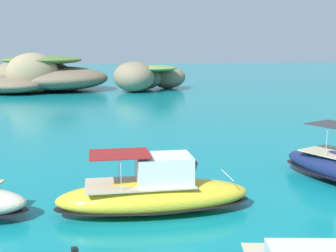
% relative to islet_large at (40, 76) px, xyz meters
% --- Properties ---
extents(islet_large, '(26.66, 26.33, 6.51)m').
position_rel_islet_large_xyz_m(islet_large, '(0.00, 0.00, 0.00)').
color(islet_large, '#84755B').
rests_on(islet_large, ground).
extents(islet_small, '(14.34, 12.61, 5.05)m').
position_rel_islet_large_xyz_m(islet_small, '(17.55, -6.00, -0.00)').
color(islet_small, '#84755B').
rests_on(islet_small, ground).
extents(motorboat_yellow, '(8.82, 3.72, 2.68)m').
position_rel_islet_large_xyz_m(motorboat_yellow, '(3.48, -60.92, -1.57)').
color(motorboat_yellow, yellow).
rests_on(motorboat_yellow, ground).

